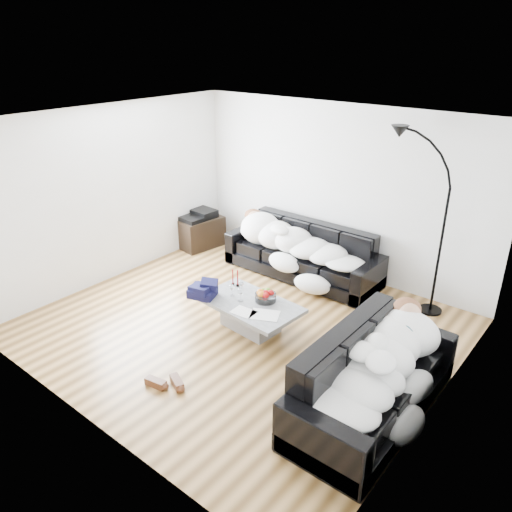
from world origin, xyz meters
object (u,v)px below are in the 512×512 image
Objects in this scene: sleeper_back at (301,239)px; wine_glass_a at (241,287)px; sleeper_right at (376,359)px; candle_left at (233,277)px; wine_glass_c at (240,295)px; candle_right at (238,278)px; sofa_right at (374,377)px; fruit_bowl at (266,295)px; shoes at (166,382)px; floor_lamp at (442,239)px; sofa_back at (302,251)px; coffee_table at (250,315)px; stereo at (199,214)px; wine_glass_b at (232,290)px; av_cabinet at (200,232)px.

wine_glass_a is at bearing -86.57° from sleeper_back.
sleeper_right reaches higher than candle_left.
wine_glass_c is 0.79× the size of candle_right.
sofa_right is at bearing -10.62° from wine_glass_c.
candle_left is (-0.62, 0.07, 0.03)m from fruit_bowl.
candle_left is 1.83m from shoes.
candle_left is at bearing -160.46° from floor_lamp.
sofa_right reaches higher than candle_left.
sofa_back is at bearing 97.86° from wine_glass_c.
sleeper_right is 2.03m from coffee_table.
sofa_back is 5.92× the size of shoes.
sofa_back reaches higher than candle_left.
coffee_table is (0.36, -1.64, -0.44)m from sleeper_back.
sofa_back is 3.21m from shoes.
floor_lamp reaches higher than candle_left.
sofa_right is at bearing -101.23° from floor_lamp.
fruit_bowl is at bearing 40.75° from wine_glass_c.
fruit_bowl is 2.91m from stereo.
wine_glass_b is at bearing -87.97° from sleeper_back.
wine_glass_a is 0.37× the size of stereo.
candle_right is at bearing 73.94° from sofa_right.
fruit_bowl is 1.69× the size of wine_glass_a.
coffee_table is at bearing 77.24° from sleeper_right.
sofa_back is 9.10× the size of fruit_bowl.
stereo is at bearing 143.96° from wine_glass_b.
sleeper_back is (-2.29, 2.08, 0.20)m from sofa_right.
sofa_back is at bearing 87.74° from candle_right.
av_cabinet is at bearing 0.00° from stereo.
sleeper_back is at bearing 92.03° from wine_glass_b.
sofa_right is 2.43m from floor_lamp.
sleeper_back is 1.43m from candle_left.
stereo is at bearing 147.10° from candle_right.
wine_glass_a is 0.21× the size of av_cabinet.
sleeper_right reaches higher than sofa_right.
sofa_back is 15.37× the size of wine_glass_a.
sleeper_right is 0.84× the size of floor_lamp.
wine_glass_c is 0.42m from candle_right.
coffee_table is 0.33m from fruit_bowl.
candle_right is (0.08, 0.01, 0.01)m from candle_left.
stereo is (-2.43, 1.54, 0.40)m from coffee_table.
stereo is at bearing 65.60° from sofa_right.
wine_glass_a reaches higher than av_cabinet.
sleeper_right is 1.91m from fruit_bowl.
wine_glass_c is (-0.24, -0.21, 0.01)m from fruit_bowl.
sleeper_right is 2.09m from wine_glass_c.
av_cabinet reaches higher than coffee_table.
sofa_right reaches higher than wine_glass_c.
sofa_right is 9.41× the size of candle_left.
wine_glass_a is 0.86× the size of wine_glass_c.
fruit_bowl is 2.38m from floor_lamp.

